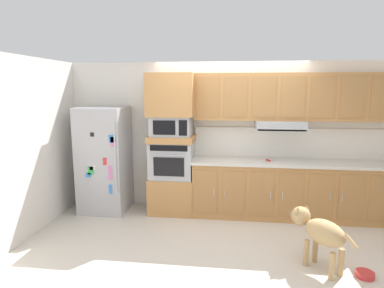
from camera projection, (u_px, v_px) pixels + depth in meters
ground_plane at (227, 233)px, 4.73m from camera, size 9.60×9.60×0.00m
back_kitchen_wall at (229, 136)px, 5.60m from camera, size 6.20×0.12×2.50m
side_panel_left at (40, 144)px, 4.87m from camera, size 0.12×7.10×2.50m
refrigerator at (105, 159)px, 5.50m from camera, size 0.76×0.73×1.76m
oven_base_cabinet at (173, 194)px, 5.53m from camera, size 0.74×0.62×0.60m
built_in_oven at (172, 159)px, 5.42m from camera, size 0.70×0.62×0.60m
appliance_mid_shelf at (172, 138)px, 5.37m from camera, size 0.74×0.62×0.10m
microwave at (172, 126)px, 5.33m from camera, size 0.64×0.54×0.32m
appliance_upper_cabinet at (171, 95)px, 5.25m from camera, size 0.74×0.62×0.68m
lower_cabinet_run at (288, 190)px, 5.27m from camera, size 3.04×0.63×0.88m
countertop_slab at (289, 162)px, 5.19m from camera, size 3.08×0.64×0.04m
backsplash_panel at (287, 143)px, 5.43m from camera, size 3.08×0.02×0.50m
upper_cabinet_with_hood at (290, 99)px, 5.14m from camera, size 3.04×0.48×0.88m
screwdriver at (269, 160)px, 5.21m from camera, size 0.17×0.16×0.03m
dog at (319, 231)px, 3.75m from camera, size 0.62×0.76×0.67m
dog_food_bowl at (365, 274)px, 3.62m from camera, size 0.20×0.20×0.06m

